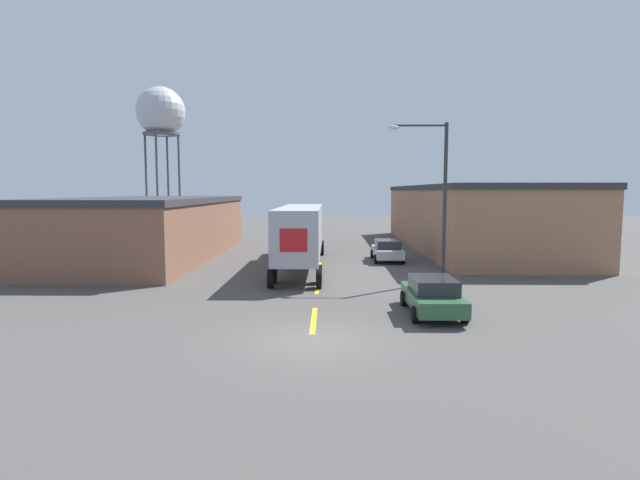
% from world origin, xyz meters
% --- Properties ---
extents(ground_plane, '(160.00, 160.00, 0.00)m').
position_xyz_m(ground_plane, '(0.00, 0.00, 0.00)').
color(ground_plane, '#4C4947').
extents(road_centerline, '(0.20, 17.22, 0.01)m').
position_xyz_m(road_centerline, '(0.00, 9.31, 0.00)').
color(road_centerline, yellow).
rests_on(road_centerline, ground_plane).
extents(warehouse_left, '(9.24, 22.56, 4.41)m').
position_xyz_m(warehouse_left, '(-12.33, 20.44, 2.21)').
color(warehouse_left, brown).
rests_on(warehouse_left, ground_plane).
extents(warehouse_right, '(9.76, 29.30, 5.35)m').
position_xyz_m(warehouse_right, '(12.59, 27.35, 2.68)').
color(warehouse_right, '#9E7051').
rests_on(warehouse_right, ground_plane).
extents(semi_truck, '(2.71, 16.16, 3.92)m').
position_xyz_m(semi_truck, '(-1.14, 15.95, 2.37)').
color(semi_truck, navy).
rests_on(semi_truck, ground_plane).
extents(parked_car_right_near, '(2.06, 4.48, 1.48)m').
position_xyz_m(parked_car_right_near, '(4.69, 3.61, 0.77)').
color(parked_car_right_near, '#2D5B38').
rests_on(parked_car_right_near, ground_plane).
extents(parked_car_right_far, '(2.06, 4.48, 1.48)m').
position_xyz_m(parked_car_right_far, '(4.69, 18.78, 0.77)').
color(parked_car_right_far, '#B2B2B7').
rests_on(parked_car_right_far, ground_plane).
extents(water_tower, '(6.17, 6.17, 18.07)m').
position_xyz_m(water_tower, '(-20.88, 48.71, 14.77)').
color(water_tower, '#47474C').
rests_on(water_tower, ground_plane).
extents(street_lamp, '(3.14, 0.32, 8.47)m').
position_xyz_m(street_lamp, '(6.41, 10.94, 4.95)').
color(street_lamp, '#2D2D30').
rests_on(street_lamp, ground_plane).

